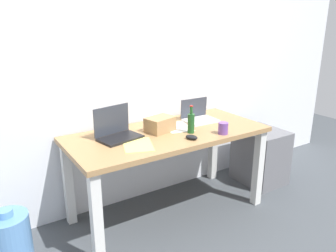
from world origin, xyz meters
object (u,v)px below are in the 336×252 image
laptop_right (199,116)px  filing_cabinet (260,156)px  beer_bottle (191,122)px  desk (168,143)px  laptop_left (117,131)px  coffee_mug (223,128)px  computer_mouse (192,137)px  water_cooler_jug (10,241)px  cardboard_box (160,124)px

laptop_right → filing_cabinet: bearing=-9.5°
beer_bottle → desk: bearing=139.9°
laptop_left → filing_cabinet: (1.55, -0.09, -0.53)m
laptop_right → desk: bearing=-164.0°
laptop_left → beer_bottle: bearing=-20.6°
beer_bottle → filing_cabinet: (1.00, 0.11, -0.56)m
desk → coffee_mug: size_ratio=17.42×
computer_mouse → laptop_left: bearing=119.8°
computer_mouse → coffee_mug: 0.29m
desk → laptop_right: (0.41, 0.12, 0.14)m
laptop_right → water_cooler_jug: 1.79m
cardboard_box → water_cooler_jug: 1.37m
computer_mouse → cardboard_box: cardboard_box is taller
computer_mouse → water_cooler_jug: 1.47m
laptop_left → laptop_right: bearing=1.9°
beer_bottle → cardboard_box: (-0.19, 0.17, -0.03)m
cardboard_box → water_cooler_jug: bearing=-178.2°
laptop_left → desk: bearing=-12.0°
desk → water_cooler_jug: size_ratio=3.71×
laptop_right → beer_bottle: bearing=-137.8°
desk → filing_cabinet: 1.20m
beer_bottle → filing_cabinet: size_ratio=0.41×
coffee_mug → water_cooler_jug: (-1.62, 0.29, -0.60)m
beer_bottle → coffee_mug: (0.20, -0.16, -0.04)m
coffee_mug → laptop_left: bearing=154.0°
desk → laptop_left: (-0.41, 0.09, 0.16)m
computer_mouse → cardboard_box: size_ratio=0.44×
laptop_left → filing_cabinet: laptop_left is taller
desk → laptop_right: laptop_right is taller
laptop_left → cardboard_box: (0.37, -0.04, 0.00)m
coffee_mug → filing_cabinet: bearing=19.2°
desk → cardboard_box: size_ratio=7.29×
cardboard_box → coffee_mug: (0.39, -0.33, -0.01)m
beer_bottle → computer_mouse: size_ratio=2.29×
desk → filing_cabinet: size_ratio=2.95×
laptop_left → laptop_right: 0.82m
water_cooler_jug → computer_mouse: bearing=-11.0°
beer_bottle → computer_mouse: (-0.09, -0.13, -0.07)m
laptop_left → filing_cabinet: size_ratio=0.64×
desk → computer_mouse: size_ratio=16.55×
laptop_right → filing_cabinet: (0.73, -0.12, -0.51)m
laptop_left → laptop_right: laptop_left is taller
laptop_right → coffee_mug: bearing=-98.5°
beer_bottle → filing_cabinet: 1.15m
filing_cabinet → coffee_mug: bearing=-160.8°
computer_mouse → coffee_mug: coffee_mug is taller
computer_mouse → water_cooler_jug: computer_mouse is taller
laptop_left → coffee_mug: size_ratio=3.76×
water_cooler_jug → laptop_right: bearing=3.6°
laptop_right → cardboard_box: 0.46m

